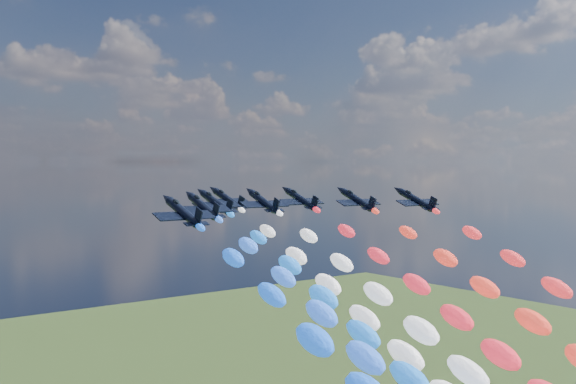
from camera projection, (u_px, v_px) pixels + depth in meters
jet_0 at (183, 212)px, 108.22m from camera, size 9.54×12.92×7.08m
jet_1 at (203, 206)px, 122.59m from camera, size 9.93×13.21×7.08m
jet_2 at (216, 202)px, 134.70m from camera, size 10.03×13.27×7.08m
jet_3 at (263, 202)px, 137.37m from camera, size 10.21×13.40×7.08m
jet_4 at (228, 199)px, 146.03m from camera, size 10.28×13.45×7.08m
jet_5 at (301, 199)px, 146.24m from camera, size 9.56×12.93×7.08m
jet_6 at (357, 200)px, 143.29m from camera, size 9.92×13.20×7.08m
jet_7 at (416, 200)px, 142.84m from camera, size 9.84×13.14×7.08m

